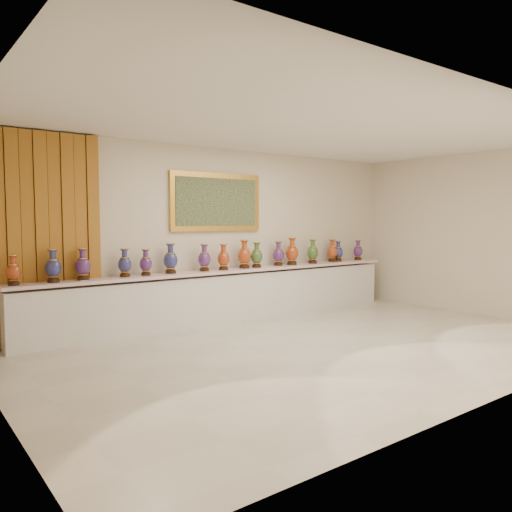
{
  "coord_description": "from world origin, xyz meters",
  "views": [
    {
      "loc": [
        -4.81,
        -4.9,
        1.77
      ],
      "look_at": [
        0.15,
        1.7,
        1.16
      ],
      "focal_mm": 35.0,
      "sensor_mm": 36.0,
      "label": 1
    }
  ],
  "objects_px": {
    "vase_1": "(53,267)",
    "vase_2": "(83,266)",
    "counter": "(229,296)",
    "vase_0": "(13,272)"
  },
  "relations": [
    {
      "from": "vase_1",
      "to": "vase_2",
      "type": "xyz_separation_m",
      "value": [
        0.41,
        0.01,
        -0.0
      ]
    },
    {
      "from": "vase_1",
      "to": "vase_2",
      "type": "relative_size",
      "value": 1.01
    },
    {
      "from": "counter",
      "to": "vase_0",
      "type": "height_order",
      "value": "vase_0"
    },
    {
      "from": "vase_0",
      "to": "vase_1",
      "type": "bearing_deg",
      "value": 1.47
    },
    {
      "from": "vase_0",
      "to": "vase_2",
      "type": "bearing_deg",
      "value": 1.7
    },
    {
      "from": "vase_1",
      "to": "counter",
      "type": "bearing_deg",
      "value": 0.87
    },
    {
      "from": "counter",
      "to": "vase_1",
      "type": "xyz_separation_m",
      "value": [
        -2.94,
        -0.04,
        0.67
      ]
    },
    {
      "from": "vase_2",
      "to": "vase_0",
      "type": "bearing_deg",
      "value": -178.3
    },
    {
      "from": "vase_1",
      "to": "vase_2",
      "type": "distance_m",
      "value": 0.41
    },
    {
      "from": "counter",
      "to": "vase_2",
      "type": "xyz_separation_m",
      "value": [
        -2.53,
        -0.03,
        0.67
      ]
    }
  ]
}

